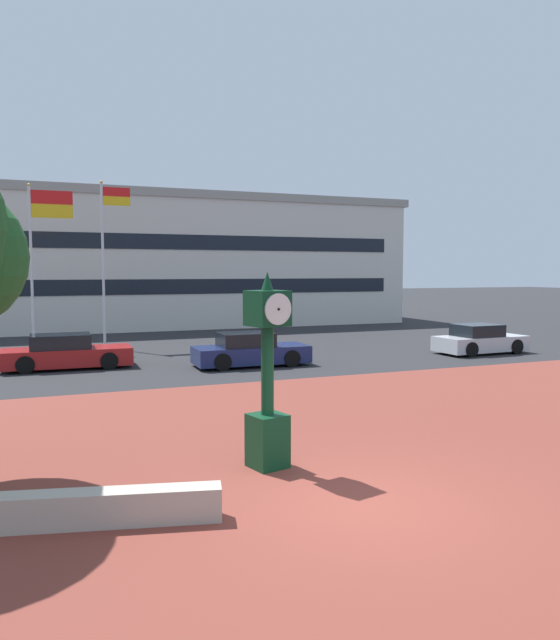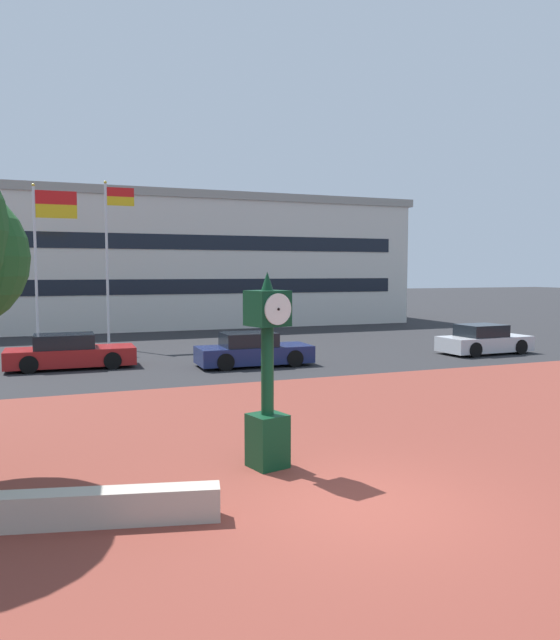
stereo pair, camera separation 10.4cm
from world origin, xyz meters
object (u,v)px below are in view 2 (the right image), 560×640
(street_clock, at_px, (267,380))
(civic_building, at_px, (169,261))
(car_street_mid, at_px, (484,341))
(flagpole_primary, at_px, (42,247))
(car_street_distant, at_px, (69,353))
(car_street_near, at_px, (253,351))
(flagpole_secondary, at_px, (110,252))

(street_clock, xyz_separation_m, civic_building, (4.42, 31.26, 2.64))
(car_street_mid, relative_size, flagpole_primary, 0.55)
(car_street_distant, relative_size, civic_building, 0.15)
(street_clock, bearing_deg, car_street_distant, 88.25)
(street_clock, distance_m, civic_building, 31.68)
(flagpole_primary, relative_size, civic_building, 0.24)
(car_street_near, xyz_separation_m, car_street_distant, (-6.53, 1.95, 0.00))
(car_street_mid, bearing_deg, car_street_distant, -99.78)
(car_street_near, distance_m, flagpole_primary, 11.38)
(car_street_mid, xyz_separation_m, car_street_distant, (-17.05, 2.32, 0.00))
(car_street_mid, height_order, civic_building, civic_building)
(flagpole_primary, bearing_deg, car_street_near, -46.40)
(car_street_mid, bearing_deg, civic_building, -156.09)
(flagpole_primary, bearing_deg, car_street_distant, -82.17)
(car_street_near, distance_m, civic_building, 20.06)
(street_clock, relative_size, car_street_near, 0.82)
(flagpole_primary, xyz_separation_m, civic_building, (8.08, 12.02, -0.42))
(street_clock, xyz_separation_m, car_street_near, (3.66, 11.55, -1.05))
(car_street_distant, height_order, flagpole_secondary, flagpole_secondary)
(car_street_mid, distance_m, flagpole_primary, 20.00)
(car_street_mid, bearing_deg, street_clock, -53.79)
(street_clock, distance_m, flagpole_secondary, 19.46)
(car_street_mid, distance_m, civic_building, 22.63)
(car_street_near, bearing_deg, flagpole_secondary, -148.75)
(car_street_distant, relative_size, flagpole_secondary, 0.60)
(street_clock, distance_m, car_street_distant, 13.84)
(car_street_distant, bearing_deg, flagpole_secondary, 161.20)
(street_clock, xyz_separation_m, flagpole_primary, (-3.66, 19.24, 3.05))
(car_street_near, distance_m, car_street_mid, 10.53)
(car_street_distant, height_order, flagpole_primary, flagpole_primary)
(car_street_near, height_order, flagpole_secondary, flagpole_secondary)
(street_clock, distance_m, car_street_near, 12.16)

